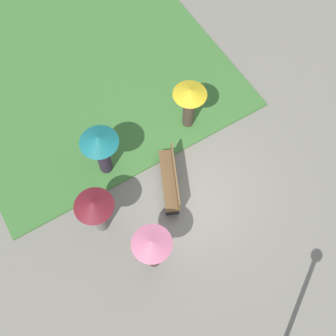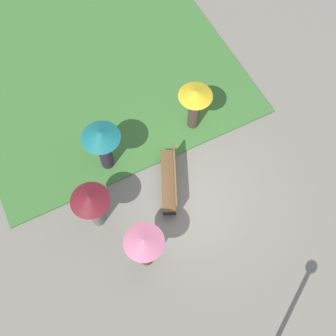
{
  "view_description": "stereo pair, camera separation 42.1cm",
  "coord_description": "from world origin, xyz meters",
  "px_view_note": "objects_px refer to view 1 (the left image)",
  "views": [
    {
      "loc": [
        3.92,
        -3.24,
        11.64
      ],
      "look_at": [
        -0.63,
        -0.5,
        0.87
      ],
      "focal_mm": 45.0,
      "sensor_mm": 36.0,
      "label": 1
    },
    {
      "loc": [
        4.13,
        -2.87,
        11.64
      ],
      "look_at": [
        -0.63,
        -0.5,
        0.87
      ],
      "focal_mm": 45.0,
      "sensor_mm": 36.0,
      "label": 2
    }
  ],
  "objects_px": {
    "crowd_person_maroon": "(96,209)",
    "crowd_person_teal": "(101,147)",
    "crowd_person_yellow": "(189,101)",
    "park_bench": "(172,179)",
    "crowd_person_pink": "(152,248)"
  },
  "relations": [
    {
      "from": "crowd_person_maroon",
      "to": "park_bench",
      "type": "bearing_deg",
      "value": -152.01
    },
    {
      "from": "park_bench",
      "to": "crowd_person_teal",
      "type": "xyz_separation_m",
      "value": [
        -1.52,
        -1.41,
        0.87
      ]
    },
    {
      "from": "crowd_person_teal",
      "to": "crowd_person_pink",
      "type": "relative_size",
      "value": 1.03
    },
    {
      "from": "crowd_person_maroon",
      "to": "crowd_person_pink",
      "type": "bearing_deg",
      "value": 141.66
    },
    {
      "from": "crowd_person_maroon",
      "to": "crowd_person_pink",
      "type": "distance_m",
      "value": 1.82
    },
    {
      "from": "crowd_person_maroon",
      "to": "crowd_person_pink",
      "type": "relative_size",
      "value": 0.98
    },
    {
      "from": "park_bench",
      "to": "crowd_person_pink",
      "type": "distance_m",
      "value": 2.46
    },
    {
      "from": "crowd_person_teal",
      "to": "park_bench",
      "type": "bearing_deg",
      "value": 131.67
    },
    {
      "from": "park_bench",
      "to": "crowd_person_teal",
      "type": "distance_m",
      "value": 2.25
    },
    {
      "from": "crowd_person_maroon",
      "to": "crowd_person_yellow",
      "type": "bearing_deg",
      "value": -130.37
    },
    {
      "from": "crowd_person_yellow",
      "to": "crowd_person_maroon",
      "type": "bearing_deg",
      "value": -98.31
    },
    {
      "from": "crowd_person_teal",
      "to": "crowd_person_yellow",
      "type": "bearing_deg",
      "value": -179.34
    },
    {
      "from": "crowd_person_maroon",
      "to": "crowd_person_teal",
      "type": "bearing_deg",
      "value": -94.46
    },
    {
      "from": "park_bench",
      "to": "crowd_person_pink",
      "type": "xyz_separation_m",
      "value": [
        1.69,
        -1.6,
        0.78
      ]
    },
    {
      "from": "park_bench",
      "to": "crowd_person_maroon",
      "type": "relative_size",
      "value": 1.1
    }
  ]
}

